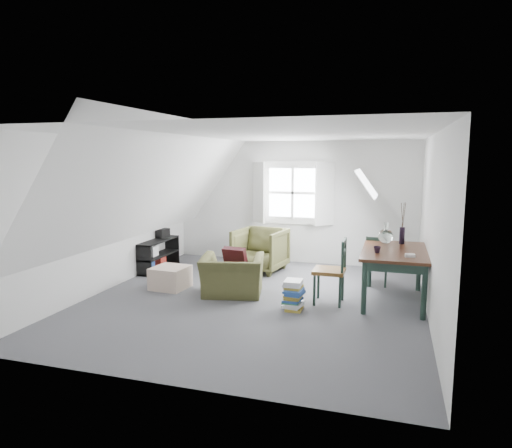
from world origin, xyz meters
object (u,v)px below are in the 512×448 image
(armchair_near, at_px, (232,295))
(dining_table, at_px, (395,257))
(dining_chair_near, at_px, (332,270))
(ottoman, at_px, (170,278))
(dining_chair_far, at_px, (376,259))
(armchair_far, at_px, (260,271))
(media_shelf, at_px, (156,256))
(magazine_stack, at_px, (294,295))

(armchair_near, relative_size, dining_table, 0.60)
(dining_table, distance_m, dining_chair_near, 0.98)
(ottoman, xyz_separation_m, dining_chair_near, (2.68, -0.01, 0.33))
(armchair_near, xyz_separation_m, ottoman, (-1.11, 0.04, 0.18))
(dining_chair_far, bearing_deg, ottoman, 9.02)
(armchair_far, xyz_separation_m, dining_table, (2.47, -1.22, 0.69))
(dining_chair_near, bearing_deg, armchair_near, -76.11)
(armchair_near, bearing_deg, dining_chair_near, 168.79)
(ottoman, bearing_deg, dining_table, 5.62)
(armchair_near, bearing_deg, dining_table, 176.74)
(dining_table, distance_m, media_shelf, 4.50)
(armchair_near, distance_m, dining_chair_near, 1.65)
(dining_chair_near, bearing_deg, magazine_stack, -34.08)
(dining_table, relative_size, dining_chair_far, 1.85)
(dining_table, xyz_separation_m, media_shelf, (-4.42, 0.71, -0.43))
(armchair_near, distance_m, magazine_stack, 1.18)
(media_shelf, relative_size, magazine_stack, 2.69)
(dining_chair_far, distance_m, magazine_stack, 2.00)
(media_shelf, height_order, magazine_stack, media_shelf)
(dining_table, distance_m, magazine_stack, 1.66)
(ottoman, bearing_deg, magazine_stack, -11.85)
(armchair_far, relative_size, dining_chair_far, 1.06)
(dining_chair_far, xyz_separation_m, media_shelf, (-4.13, -0.14, -0.18))
(dining_chair_far, height_order, dining_chair_near, dining_chair_near)
(media_shelf, bearing_deg, armchair_near, -32.06)
(armchair_near, height_order, ottoman, ottoman)
(armchair_near, relative_size, armchair_far, 1.06)
(magazine_stack, bearing_deg, armchair_far, 118.31)
(ottoman, xyz_separation_m, dining_chair_far, (3.28, 1.21, 0.27))
(dining_chair_near, distance_m, media_shelf, 3.70)
(armchair_far, bearing_deg, media_shelf, -156.08)
(armchair_far, distance_m, dining_table, 2.84)
(armchair_far, xyz_separation_m, magazine_stack, (1.10, -2.04, 0.21))
(dining_table, bearing_deg, magazine_stack, -148.86)
(armchair_far, height_order, ottoman, armchair_far)
(dining_chair_near, bearing_deg, dining_chair_far, 166.60)
(armchair_far, bearing_deg, armchair_near, -80.33)
(dining_chair_near, xyz_separation_m, magazine_stack, (-0.48, -0.45, -0.30))
(armchair_near, bearing_deg, armchair_far, -101.94)
(armchair_near, xyz_separation_m, magazine_stack, (1.09, -0.42, 0.21))
(armchair_far, bearing_deg, dining_chair_near, -35.83)
(ottoman, relative_size, media_shelf, 0.48)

